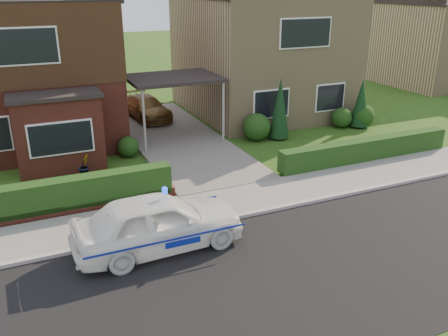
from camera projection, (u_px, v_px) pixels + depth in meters
ground at (319, 266)px, 11.56m from camera, size 120.00×120.00×0.00m
road at (319, 266)px, 11.56m from camera, size 60.00×6.00×0.02m
kerb at (260, 212)px, 14.14m from camera, size 60.00×0.16×0.12m
sidewalk at (245, 199)px, 15.03m from camera, size 60.00×2.00×0.10m
driveway at (175, 138)px, 20.89m from camera, size 3.80×12.00×0.12m
house_left at (18, 50)px, 19.79m from camera, size 7.50×9.53×7.25m
house_right at (261, 41)px, 24.32m from camera, size 7.50×8.06×7.25m
carport_link at (173, 79)px, 19.90m from camera, size 3.80×3.00×2.77m
dwarf_wall at (48, 213)px, 13.80m from camera, size 7.70×0.25×0.36m
hedge_left at (49, 217)px, 14.00m from camera, size 7.50×0.55×0.90m
hedge_right at (365, 161)px, 18.31m from camera, size 7.50×0.55×0.80m
shrub_left_mid at (87, 149)px, 17.71m from camera, size 1.32×1.32×1.32m
shrub_left_near at (128, 147)px, 18.66m from camera, size 0.84×0.84×0.84m
shrub_right_near at (257, 127)px, 20.55m from camera, size 1.20×1.20×1.20m
shrub_right_mid at (342, 118)px, 22.42m from camera, size 0.96×0.96×0.96m
shrub_right_far at (363, 116)px, 22.53m from camera, size 1.08×1.08×1.08m
conifer_a at (280, 110)px, 20.50m from camera, size 0.90×0.90×2.60m
conifer_b at (361, 105)px, 22.25m from camera, size 0.90×0.90×2.20m
neighbour_right at (433, 44)px, 31.81m from camera, size 6.50×7.00×5.20m
police_car at (158, 223)px, 12.07m from camera, size 4.02×4.42×1.65m
driveway_car at (146, 107)px, 23.53m from camera, size 1.99×3.92×1.09m
potted_plant_b at (84, 166)px, 16.70m from camera, size 0.58×0.57×0.82m
potted_plant_c at (135, 184)px, 15.38m from camera, size 0.41×0.41×0.72m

